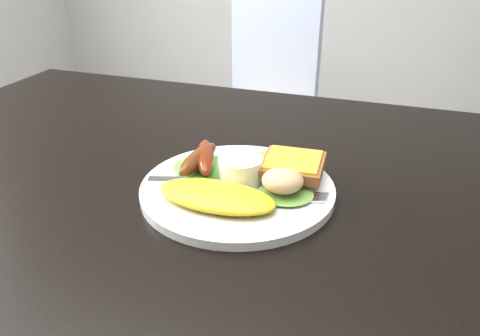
{
  "coord_description": "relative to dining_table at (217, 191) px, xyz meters",
  "views": [
    {
      "loc": [
        0.22,
        -0.53,
        1.06
      ],
      "look_at": [
        0.04,
        -0.02,
        0.78
      ],
      "focal_mm": 35.0,
      "sensor_mm": 36.0,
      "label": 1
    }
  ],
  "objects": [
    {
      "name": "ramekin",
      "position": [
        0.04,
        -0.02,
        0.05
      ],
      "size": [
        0.07,
        0.07,
        0.03
      ],
      "primitive_type": "cylinder",
      "rotation": [
        0.0,
        0.0,
        0.13
      ],
      "color": "white",
      "rests_on": "plate"
    },
    {
      "name": "omelette",
      "position": [
        0.03,
        -0.08,
        0.04
      ],
      "size": [
        0.15,
        0.07,
        0.02
      ],
      "primitive_type": "ellipsoid",
      "rotation": [
        0.0,
        0.0,
        -0.03
      ],
      "color": "yellow",
      "rests_on": "plate"
    },
    {
      "name": "plate",
      "position": [
        0.04,
        -0.03,
        0.03
      ],
      "size": [
        0.25,
        0.25,
        0.01
      ],
      "primitive_type": "cylinder",
      "color": "white",
      "rests_on": "dining_table"
    },
    {
      "name": "potato_salad",
      "position": [
        0.1,
        -0.04,
        0.06
      ],
      "size": [
        0.06,
        0.06,
        0.03
      ],
      "primitive_type": "ellipsoid",
      "rotation": [
        0.0,
        0.0,
        0.23
      ],
      "color": "#CDB78C",
      "rests_on": "lettuce_right"
    },
    {
      "name": "sausage_b",
      "position": [
        -0.01,
        -0.0,
        0.05
      ],
      "size": [
        0.06,
        0.1,
        0.03
      ],
      "primitive_type": "ellipsoid",
      "rotation": [
        0.0,
        0.0,
        0.4
      ],
      "color": "#622703",
      "rests_on": "lettuce_left"
    },
    {
      "name": "toast_a",
      "position": [
        0.08,
        0.02,
        0.04
      ],
      "size": [
        0.1,
        0.1,
        0.01
      ],
      "primitive_type": "cube",
      "rotation": [
        0.0,
        0.0,
        0.42
      ],
      "color": "#955C31",
      "rests_on": "plate"
    },
    {
      "name": "sausage_a",
      "position": [
        -0.02,
        -0.01,
        0.05
      ],
      "size": [
        0.03,
        0.1,
        0.02
      ],
      "primitive_type": "ellipsoid",
      "rotation": [
        0.0,
        0.0,
        -0.08
      ],
      "color": "#5E230C",
      "rests_on": "lettuce_left"
    },
    {
      "name": "fork",
      "position": [
        0.01,
        -0.03,
        0.03
      ],
      "size": [
        0.17,
        0.06,
        0.0
      ],
      "primitive_type": "cube",
      "rotation": [
        0.0,
        0.0,
        0.29
      ],
      "color": "#ADAFB7",
      "rests_on": "plate"
    },
    {
      "name": "dining_table",
      "position": [
        0.0,
        0.0,
        0.0
      ],
      "size": [
        1.2,
        0.8,
        0.04
      ],
      "primitive_type": "cube",
      "color": "black",
      "rests_on": "ground"
    },
    {
      "name": "dining_chair",
      "position": [
        -0.24,
        1.06,
        -0.28
      ],
      "size": [
        0.43,
        0.43,
        0.04
      ],
      "primitive_type": "cube",
      "rotation": [
        0.0,
        0.0,
        -0.2
      ],
      "color": "tan",
      "rests_on": "ground"
    },
    {
      "name": "person",
      "position": [
        -0.14,
        0.54,
        -0.09
      ],
      "size": [
        0.54,
        0.44,
        1.28
      ],
      "primitive_type": "imported",
      "rotation": [
        0.0,
        0.0,
        3.48
      ],
      "color": "navy",
      "rests_on": "ground"
    },
    {
      "name": "lettuce_right",
      "position": [
        0.11,
        -0.04,
        0.04
      ],
      "size": [
        0.08,
        0.07,
        0.01
      ],
      "primitive_type": "ellipsoid",
      "rotation": [
        0.0,
        0.0,
        0.13
      ],
      "color": "#5A9937",
      "rests_on": "plate"
    },
    {
      "name": "toast_b",
      "position": [
        0.1,
        0.01,
        0.05
      ],
      "size": [
        0.08,
        0.08,
        0.01
      ],
      "primitive_type": "cube",
      "rotation": [
        0.0,
        0.0,
        0.06
      ],
      "color": "brown",
      "rests_on": "toast_a"
    },
    {
      "name": "lettuce_left",
      "position": [
        -0.02,
        -0.0,
        0.04
      ],
      "size": [
        0.1,
        0.1,
        0.01
      ],
      "primitive_type": "ellipsoid",
      "rotation": [
        0.0,
        0.0,
        0.28
      ],
      "color": "#55A43C",
      "rests_on": "plate"
    }
  ]
}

